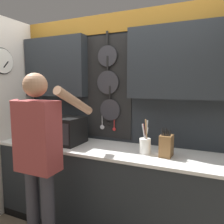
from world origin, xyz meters
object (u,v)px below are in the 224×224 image
(knife_block, at_px, (166,145))
(person, at_px, (39,150))
(utensil_crock, at_px, (145,145))
(microwave, at_px, (61,130))

(knife_block, xyz_separation_m, person, (-1.02, -0.60, -0.01))
(utensil_crock, distance_m, person, 1.01)
(microwave, relative_size, knife_block, 1.85)
(knife_block, distance_m, person, 1.18)
(person, bearing_deg, knife_block, 30.32)
(knife_block, xyz_separation_m, utensil_crock, (-0.21, 0.00, -0.02))
(knife_block, bearing_deg, microwave, -179.96)
(microwave, xyz_separation_m, person, (0.21, -0.60, -0.06))
(utensil_crock, bearing_deg, microwave, -179.89)
(microwave, xyz_separation_m, utensil_crock, (1.02, 0.00, -0.07))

